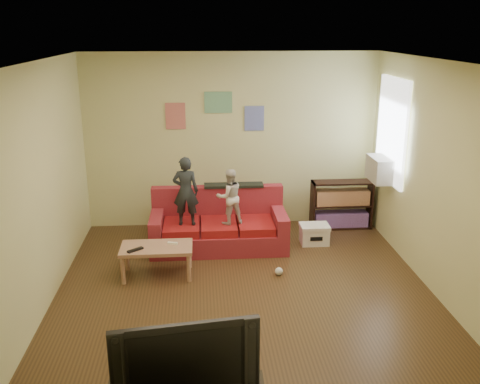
{
  "coord_description": "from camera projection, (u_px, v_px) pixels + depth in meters",
  "views": [
    {
      "loc": [
        -0.5,
        -5.62,
        3.06
      ],
      "look_at": [
        0.0,
        0.8,
        1.05
      ],
      "focal_mm": 40.0,
      "sensor_mm": 36.0,
      "label": 1
    }
  ],
  "objects": [
    {
      "name": "ac_unit",
      "position": [
        380.0,
        169.0,
        7.7
      ],
      "size": [
        0.28,
        0.55,
        0.35
      ],
      "primitive_type": "cube",
      "color": "#B7B2A3",
      "rests_on": "window"
    },
    {
      "name": "file_box",
      "position": [
        314.0,
        234.0,
        7.81
      ],
      "size": [
        0.42,
        0.32,
        0.29
      ],
      "color": "white",
      "rests_on": "ground"
    },
    {
      "name": "remote",
      "position": [
        135.0,
        250.0,
        6.59
      ],
      "size": [
        0.2,
        0.17,
        0.02
      ],
      "primitive_type": "cube",
      "rotation": [
        0.0,
        0.0,
        0.68
      ],
      "color": "black",
      "rests_on": "coffee_table"
    },
    {
      "name": "artwork_left",
      "position": [
        175.0,
        116.0,
        8.08
      ],
      "size": [
        0.3,
        0.01,
        0.4
      ],
      "primitive_type": "cube",
      "color": "#D87266",
      "rests_on": "room_shell"
    },
    {
      "name": "tissue",
      "position": [
        279.0,
        271.0,
        6.84
      ],
      "size": [
        0.12,
        0.12,
        0.1
      ],
      "primitive_type": "sphere",
      "rotation": [
        0.0,
        0.0,
        0.2
      ],
      "color": "silver",
      "rests_on": "ground"
    },
    {
      "name": "sofa",
      "position": [
        219.0,
        227.0,
        7.7
      ],
      "size": [
        1.92,
        0.88,
        0.85
      ],
      "color": "maroon",
      "rests_on": "ground"
    },
    {
      "name": "artwork_right",
      "position": [
        254.0,
        118.0,
        8.18
      ],
      "size": [
        0.3,
        0.01,
        0.38
      ],
      "primitive_type": "cube",
      "color": "#727FCC",
      "rests_on": "room_shell"
    },
    {
      "name": "television",
      "position": [
        184.0,
        353.0,
        3.93
      ],
      "size": [
        1.09,
        0.28,
        0.62
      ],
      "primitive_type": "imported",
      "rotation": [
        0.0,
        0.0,
        0.13
      ],
      "color": "black",
      "rests_on": "tv_stand"
    },
    {
      "name": "child_b",
      "position": [
        229.0,
        197.0,
        7.4
      ],
      "size": [
        0.45,
        0.39,
        0.79
      ],
      "primitive_type": "imported",
      "rotation": [
        0.0,
        0.0,
        3.43
      ],
      "color": "silver",
      "rests_on": "sofa"
    },
    {
      "name": "coffee_table",
      "position": [
        157.0,
        250.0,
        6.74
      ],
      "size": [
        0.9,
        0.49,
        0.4
      ],
      "color": "tan",
      "rests_on": "ground"
    },
    {
      "name": "bookshelf",
      "position": [
        341.0,
        207.0,
        8.38
      ],
      "size": [
        0.95,
        0.28,
        0.76
      ],
      "color": "black",
      "rests_on": "ground"
    },
    {
      "name": "window",
      "position": [
        392.0,
        131.0,
        7.54
      ],
      "size": [
        0.04,
        1.08,
        1.48
      ],
      "primitive_type": "cube",
      "color": "white",
      "rests_on": "room_shell"
    },
    {
      "name": "child_a",
      "position": [
        186.0,
        191.0,
        7.32
      ],
      "size": [
        0.37,
        0.26,
        0.97
      ],
      "primitive_type": "imported",
      "rotation": [
        0.0,
        0.0,
        3.06
      ],
      "color": "#202529",
      "rests_on": "sofa"
    },
    {
      "name": "room_shell",
      "position": [
        246.0,
        188.0,
        5.9
      ],
      "size": [
        4.52,
        5.02,
        2.72
      ],
      "color": "#4E351D",
      "rests_on": "ground"
    },
    {
      "name": "artwork_center",
      "position": [
        218.0,
        102.0,
        8.07
      ],
      "size": [
        0.42,
        0.01,
        0.32
      ],
      "primitive_type": "cube",
      "color": "#72B27F",
      "rests_on": "room_shell"
    },
    {
      "name": "game_controller",
      "position": [
        173.0,
        243.0,
        6.78
      ],
      "size": [
        0.13,
        0.07,
        0.03
      ],
      "primitive_type": "cube",
      "rotation": [
        0.0,
        0.0,
        -0.27
      ],
      "color": "white",
      "rests_on": "coffee_table"
    }
  ]
}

